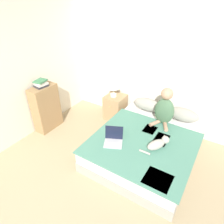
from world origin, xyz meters
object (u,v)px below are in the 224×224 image
nightstand (115,107)px  bookshelf (46,108)px  pillow_near (147,105)px  table_lamp (114,84)px  person_sitting (165,109)px  laptop_open (113,140)px  pillow_far (183,115)px  bed (146,146)px  cat_tabby (158,144)px  book_stack_top (41,84)px

nightstand → bookshelf: size_ratio=0.58×
pillow_near → table_lamp: size_ratio=1.45×
table_lamp → person_sitting: bearing=-9.2°
bookshelf → laptop_open: bearing=-3.6°
pillow_far → table_lamp: 1.55m
pillow_near → nightstand: bearing=-175.5°
pillow_near → bookshelf: 2.13m
pillow_near → person_sitting: 0.57m
table_lamp → bookshelf: size_ratio=0.43×
bed → cat_tabby: (0.26, -0.17, 0.30)m
person_sitting → bookshelf: (-2.24, -0.87, -0.25)m
nightstand → table_lamp: size_ratio=1.37×
table_lamp → pillow_far: bearing=3.6°
laptop_open → nightstand: size_ratio=0.69×
person_sitting → table_lamp: person_sitting is taller
cat_tabby → bookshelf: 2.42m
person_sitting → table_lamp: 1.25m
laptop_open → nightstand: 1.41m
pillow_near → laptop_open: 1.28m
bed → table_lamp: size_ratio=4.81×
cat_tabby → bookshelf: bearing=123.2°
pillow_far → nightstand: 1.51m
pillow_far → nightstand: bearing=-177.7°
cat_tabby → laptop_open: (-0.68, -0.26, -0.03)m
laptop_open → bookshelf: bookshelf is taller
table_lamp → book_stack_top: bearing=-133.6°
pillow_near → pillow_far: size_ratio=1.00×
pillow_near → laptop_open: bearing=-92.5°
bed → laptop_open: bearing=-134.5°
bed → laptop_open: laptop_open is taller
laptop_open → bookshelf: (-1.73, 0.11, 0.02)m
cat_tabby → laptop_open: size_ratio=1.11×
pillow_far → book_stack_top: book_stack_top is taller
bed → table_lamp: table_lamp is taller
table_lamp → nightstand: bearing=50.5°
pillow_near → pillow_far: 0.74m
laptop_open → book_stack_top: book_stack_top is taller
table_lamp → bookshelf: 1.52m
bed → person_sitting: (0.08, 0.54, 0.53)m
pillow_near → bookshelf: (-1.79, -1.16, -0.06)m
bed → table_lamp: (-1.15, 0.74, 0.65)m
pillow_far → book_stack_top: 2.83m
pillow_far → pillow_near: bearing=180.0°
book_stack_top → table_lamp: bearing=46.4°
bed → book_stack_top: bearing=-171.5°
person_sitting → nightstand: 1.31m
pillow_far → person_sitting: (-0.29, -0.29, 0.19)m
bed → pillow_near: bearing=113.8°
laptop_open → book_stack_top: size_ratio=1.51×
nightstand → bookshelf: 1.53m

